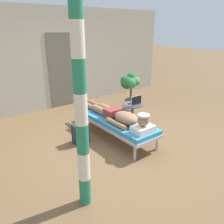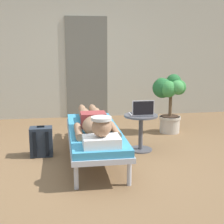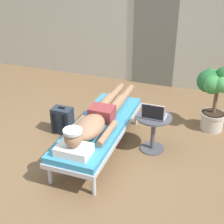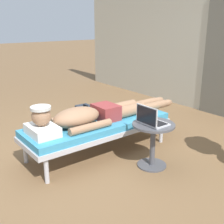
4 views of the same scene
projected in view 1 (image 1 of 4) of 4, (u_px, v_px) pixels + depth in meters
name	position (u px, v px, depth m)	size (l,w,h in m)	color
ground_plane	(116.00, 141.00, 4.59)	(40.00, 40.00, 0.00)	brown
house_wall_back	(56.00, 59.00, 6.24)	(7.60, 0.20, 2.70)	#B2AD99
house_door_panel	(63.00, 71.00, 6.35)	(0.84, 0.03, 2.04)	#625F54
lounge_chair	(116.00, 122.00, 4.62)	(0.67, 1.92, 0.42)	#B7B7BC
person_reclining	(119.00, 116.00, 4.50)	(0.53, 2.17, 0.33)	white
side_table	(132.00, 111.00, 5.22)	(0.48, 0.48, 0.52)	#4C4C51
laptop	(134.00, 102.00, 5.10)	(0.31, 0.24, 0.23)	silver
backpack	(81.00, 134.00, 4.47)	(0.30, 0.26, 0.42)	#262D38
potted_plant	(130.00, 87.00, 6.16)	(0.57, 0.47, 1.00)	#BFB29E
porch_post	(81.00, 109.00, 2.54)	(0.15, 0.15, 2.62)	#267F59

